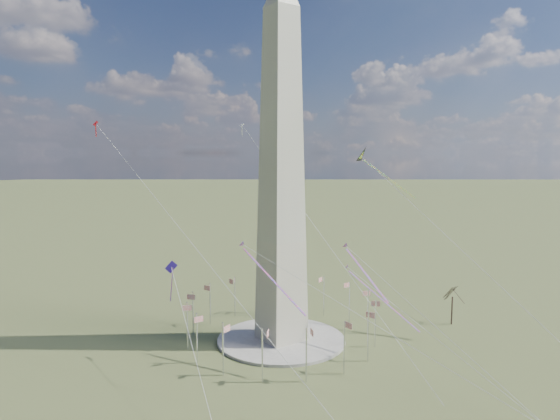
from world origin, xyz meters
TOP-DOWN VIEW (x-y plane):
  - ground at (0.00, 0.00)m, footprint 2000.00×2000.00m
  - plaza at (0.00, 0.00)m, footprint 36.00×36.00m
  - washington_monument at (0.00, 0.00)m, footprint 15.56×15.56m
  - flagpole_ring at (-0.00, -0.00)m, footprint 54.40×54.40m
  - tree_near at (51.07, -19.18)m, footprint 7.52×7.52m
  - kite_delta_black at (36.54, 5.26)m, footprint 13.79×19.12m
  - kite_diamond_purple at (-29.64, 6.52)m, footprint 2.36×3.52m
  - kite_streamer_left at (17.28, -13.22)m, footprint 2.93×18.81m
  - kite_streamer_mid at (-11.74, -8.50)m, footprint 5.87×21.97m
  - kite_streamer_right at (27.64, -7.10)m, footprint 8.95×23.65m
  - kite_small_red at (-38.39, 37.87)m, footprint 1.17×1.92m
  - kite_small_white at (12.19, 41.05)m, footprint 1.36×2.09m

SIDE VIEW (x-z plane):
  - ground at x=0.00m, z-range 0.00..0.00m
  - plaza at x=0.00m, z-range 0.00..0.80m
  - flagpole_ring at x=0.00m, z-range 0.77..13.77m
  - tree_near at x=51.07m, z-range 2.80..15.96m
  - kite_streamer_right at x=27.64m, z-range 4.05..20.83m
  - kite_streamer_left at x=17.28m, z-range 15.39..28.30m
  - kite_diamond_purple at x=-29.64m, z-range 17.66..28.41m
  - kite_streamer_mid at x=-11.74m, z-range 16.57..31.80m
  - washington_monument at x=0.00m, z-range -2.05..97.95m
  - kite_delta_black at x=36.54m, z-range 42.86..59.03m
  - kite_small_red at x=-38.39m, z-range 58.48..63.09m
  - kite_small_white at x=12.19m, z-range 59.87..64.43m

